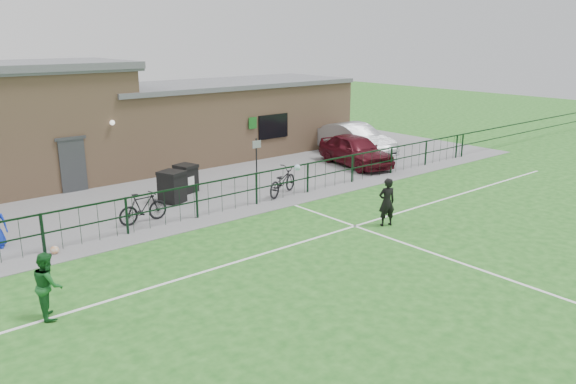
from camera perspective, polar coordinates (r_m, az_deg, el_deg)
ground at (r=14.59m, az=12.82°, el=-9.04°), size 90.00×90.00×0.00m
paving_strip at (r=24.65m, az=-12.74°, el=1.22°), size 34.00×13.00×0.02m
pitch_line_touch at (r=19.91m, az=-5.16°, el=-1.92°), size 28.00×0.10×0.01m
pitch_line_mid at (r=17.08m, az=2.15°, el=-4.89°), size 28.00×0.10×0.01m
pitch_line_perp at (r=16.11m, az=17.22°, el=-6.92°), size 0.10×16.00×0.01m
perimeter_fence at (r=19.90m, az=-5.53°, el=-0.14°), size 28.00×0.10×1.20m
wheelie_bin_left at (r=21.10m, az=-11.71°, el=0.41°), size 0.96×1.02×1.09m
wheelie_bin_right at (r=22.44m, az=-10.32°, el=1.29°), size 0.84×0.90×1.01m
sign_post at (r=22.71m, az=-3.22°, el=2.99°), size 0.06×0.06×2.00m
car_maroon at (r=26.71m, az=6.87°, el=4.25°), size 2.51×4.58×1.48m
car_silver at (r=29.27m, az=6.79°, el=5.36°), size 1.98×4.89×1.58m
bicycle_d at (r=19.01m, az=-14.51°, el=-1.54°), size 1.74×0.54×1.03m
bicycle_e at (r=21.64m, az=-0.59°, el=1.09°), size 2.13×1.47×1.06m
goalkeeper_kick at (r=18.41m, az=9.72°, el=-0.90°), size 1.69×3.38×1.70m
outfield_player at (r=13.45m, az=-23.20°, el=-8.66°), size 0.69×0.82×1.50m
ball_ground at (r=17.29m, az=-22.62°, el=-5.47°), size 0.24×0.24×0.24m
clubhouse at (r=26.55m, az=-17.73°, el=6.76°), size 24.25×5.40×4.96m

